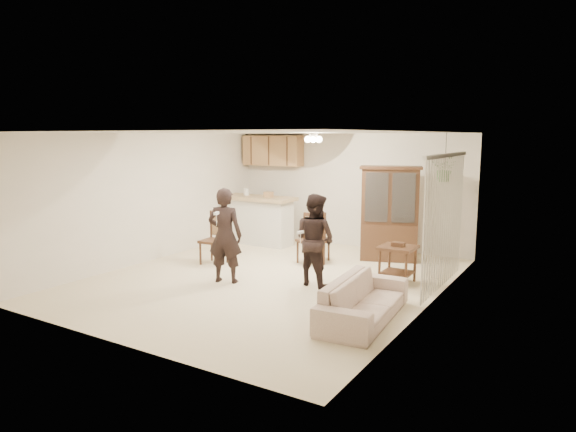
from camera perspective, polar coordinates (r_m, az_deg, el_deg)
The scene contains 23 objects.
floor at distance 8.91m, azimuth -2.14°, elevation -7.03°, with size 6.50×6.50×0.00m, color beige.
ceiling at distance 8.57m, azimuth -2.24°, elevation 9.26°, with size 5.50×6.50×0.02m, color silver.
wall_back at distance 11.48m, azimuth 6.80°, elevation 2.87°, with size 5.50×0.02×2.50m, color beige.
wall_front at distance 6.24m, azimuth -18.89°, elevation -2.62°, with size 5.50×0.02×2.50m, color beige.
wall_left at distance 10.41m, azimuth -14.93°, elevation 2.01°, with size 0.02×6.50×2.50m, color beige.
wall_right at distance 7.51m, azimuth 15.60°, elevation -0.58°, with size 0.02×6.50×2.50m, color beige.
breakfast_bar at distance 11.71m, azimuth -3.38°, elevation -0.67°, with size 1.60×0.55×1.00m, color silver.
bar_top at distance 11.64m, azimuth -3.41°, elevation 2.00°, with size 1.75×0.70×0.08m, color #A08460.
upper_cabinets at distance 12.18m, azimuth -1.71°, elevation 7.28°, with size 1.50×0.34×0.70m, color #9A6443.
vertical_blinds at distance 8.40m, azimuth 16.97°, elevation -0.70°, with size 0.06×2.30×2.10m, color beige, non-canonical shape.
ceiling_fixture at distance 9.50m, azimuth 2.83°, elevation 8.62°, with size 0.36×0.36×0.20m, color beige, non-canonical shape.
hanging_plant at distance 9.87m, azimuth 17.05°, elevation 5.06°, with size 0.43×0.37×0.48m, color #305B24.
plant_cord at distance 9.85m, azimuth 17.13°, elevation 6.94°, with size 0.01×0.01×0.65m, color black.
sofa at distance 7.00m, azimuth 8.43°, elevation -8.48°, with size 1.87×0.73×0.73m, color beige.
adult at distance 8.61m, azimuth -7.03°, elevation -1.51°, with size 0.66×0.43×1.80m, color black.
child at distance 8.44m, azimuth 2.99°, elevation -3.21°, with size 0.66×0.51×1.35m, color black.
china_hutch at distance 10.26m, azimuth 11.23°, elevation 0.19°, with size 1.27×0.82×1.86m.
side_table at distance 8.82m, azimuth 12.06°, elevation -5.22°, with size 0.57×0.57×0.69m.
chair_bar at distance 10.00m, azimuth -8.24°, elevation -3.68°, with size 0.47×0.47×1.00m.
chair_hutch_left at distance 9.89m, azimuth 2.54°, elevation -3.72°, with size 0.62×0.62×1.01m.
chair_hutch_right at distance 10.06m, azimuth 3.23°, elevation -3.53°, with size 0.50×0.50×1.00m.
controller_adult at distance 8.21m, azimuth -7.96°, elevation 0.29°, with size 0.04×0.14×0.04m, color white.
controller_child at distance 8.13m, azimuth 1.38°, elevation -1.82°, with size 0.04×0.13×0.04m, color white.
Camera 1 is at (4.73, -7.15, 2.44)m, focal length 32.00 mm.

